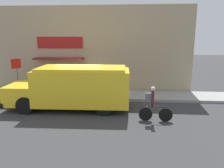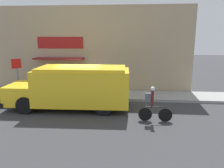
% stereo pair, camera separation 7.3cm
% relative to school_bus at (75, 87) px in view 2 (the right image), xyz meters
% --- Properties ---
extents(ground_plane, '(70.00, 70.00, 0.00)m').
position_rel_school_bus_xyz_m(ground_plane, '(-0.03, 1.47, -1.19)').
color(ground_plane, '#38383A').
extents(sidewalk, '(28.00, 2.19, 0.16)m').
position_rel_school_bus_xyz_m(sidewalk, '(-0.03, 2.57, -1.11)').
color(sidewalk, '#999993').
rests_on(sidewalk, ground_plane).
extents(storefront, '(14.26, 1.09, 5.84)m').
position_rel_school_bus_xyz_m(storefront, '(-0.08, 3.80, 1.72)').
color(storefront, tan).
rests_on(storefront, ground_plane).
extents(school_bus, '(6.47, 2.84, 2.26)m').
position_rel_school_bus_xyz_m(school_bus, '(0.00, 0.00, 0.00)').
color(school_bus, yellow).
rests_on(school_bus, ground_plane).
extents(cyclist, '(1.54, 0.20, 1.63)m').
position_rel_school_bus_xyz_m(cyclist, '(4.00, -1.52, -0.40)').
color(cyclist, black).
rests_on(cyclist, ground_plane).
extents(stop_sign_post, '(0.45, 0.45, 2.33)m').
position_rel_school_bus_xyz_m(stop_sign_post, '(-4.23, 2.05, 0.53)').
color(stop_sign_post, slate).
rests_on(stop_sign_post, sidewalk).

